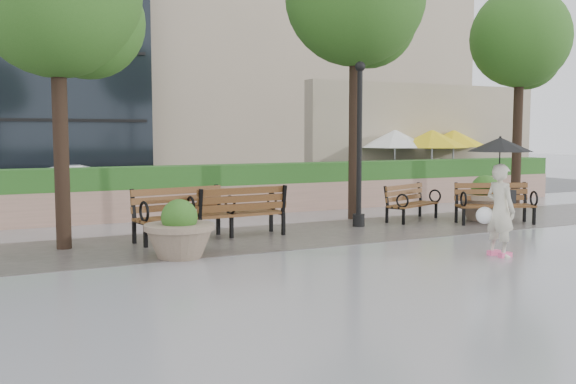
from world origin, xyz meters
name	(u,v)px	position (x,y,z in m)	size (l,w,h in m)	color
ground	(355,261)	(0.00, 0.00, 0.00)	(100.00, 100.00, 0.00)	gray
cobble_strip	(279,236)	(0.00, 3.00, 0.01)	(28.00, 3.20, 0.01)	#383330
hedge_wall	(214,190)	(0.00, 7.00, 0.66)	(24.00, 0.80, 1.35)	tan
cafe_wall	(426,138)	(9.50, 10.00, 2.00)	(10.00, 0.60, 4.00)	tan
cafe_hedge	(455,184)	(9.00, 7.80, 0.45)	(8.00, 0.50, 0.90)	#244E1A
asphalt_street	(172,201)	(0.00, 11.00, 0.00)	(40.00, 7.00, 0.00)	black
bench_1	(184,225)	(-1.98, 3.33, 0.32)	(2.11, 1.11, 1.08)	brown
bench_2	(238,222)	(-0.82, 3.29, 0.32)	(2.05, 0.91, 1.08)	brown
bench_3	(412,210)	(4.07, 3.72, 0.27)	(1.79, 1.24, 0.90)	brown
bench_4	(495,212)	(5.50, 2.36, 0.29)	(1.95, 1.34, 0.98)	brown
planter_left	(180,235)	(-2.58, 1.67, 0.41)	(1.24, 1.24, 1.04)	#7F6B56
planter_right	(485,203)	(5.75, 2.96, 0.45)	(1.37, 1.37, 1.15)	#7F6B56
lamppost	(359,155)	(2.30, 3.44, 1.68)	(0.28, 0.28, 3.84)	black
tree_0	(64,1)	(-4.14, 3.56, 4.63)	(3.25, 3.11, 6.32)	black
tree_1	(359,2)	(3.11, 4.78, 5.48)	(3.61, 3.54, 7.40)	black
tree_2	(522,43)	(9.18, 5.18, 4.89)	(3.11, 2.95, 6.51)	black
patio_umb_white	(395,139)	(7.51, 9.21, 1.99)	(2.50, 2.50, 2.30)	black
patio_umb_yellow_a	(432,139)	(8.56, 8.50, 1.99)	(2.50, 2.50, 2.30)	black
patio_umb_yellow_b	(454,139)	(10.36, 9.47, 1.99)	(2.50, 2.50, 2.30)	black
car_right	(85,187)	(-2.82, 10.21, 0.63)	(1.33, 3.80, 1.25)	silver
pedestrian	(500,184)	(2.57, -0.72, 1.29)	(1.15, 1.15, 2.11)	beige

